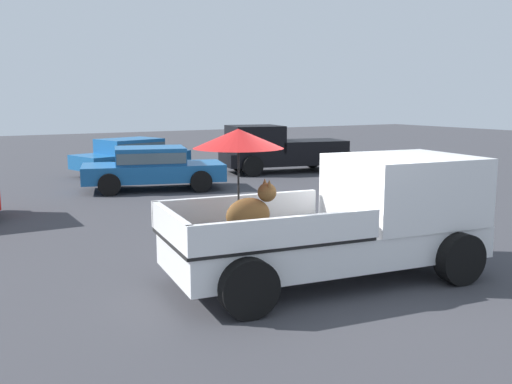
{
  "coord_description": "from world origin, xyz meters",
  "views": [
    {
      "loc": [
        -5.38,
        -6.93,
        2.83
      ],
      "look_at": [
        -0.05,
        2.14,
        1.1
      ],
      "focal_mm": 40.24,
      "sensor_mm": 36.0,
      "label": 1
    }
  ],
  "objects_px": {
    "pickup_truck_main": "(351,216)",
    "parked_sedan_far": "(152,166)",
    "pickup_truck_red": "(279,149)",
    "parked_sedan_near": "(131,154)"
  },
  "relations": [
    {
      "from": "parked_sedan_near",
      "to": "parked_sedan_far",
      "type": "bearing_deg",
      "value": -115.32
    },
    {
      "from": "pickup_truck_main",
      "to": "pickup_truck_red",
      "type": "height_order",
      "value": "pickup_truck_main"
    },
    {
      "from": "pickup_truck_red",
      "to": "parked_sedan_far",
      "type": "height_order",
      "value": "pickup_truck_red"
    },
    {
      "from": "pickup_truck_main",
      "to": "parked_sedan_far",
      "type": "distance_m",
      "value": 10.02
    },
    {
      "from": "parked_sedan_near",
      "to": "pickup_truck_main",
      "type": "bearing_deg",
      "value": -110.47
    },
    {
      "from": "pickup_truck_red",
      "to": "parked_sedan_far",
      "type": "distance_m",
      "value": 5.99
    },
    {
      "from": "pickup_truck_main",
      "to": "parked_sedan_near",
      "type": "bearing_deg",
      "value": 93.05
    },
    {
      "from": "pickup_truck_main",
      "to": "pickup_truck_red",
      "type": "relative_size",
      "value": 1.04
    },
    {
      "from": "pickup_truck_main",
      "to": "parked_sedan_far",
      "type": "height_order",
      "value": "pickup_truck_main"
    },
    {
      "from": "parked_sedan_near",
      "to": "parked_sedan_far",
      "type": "xyz_separation_m",
      "value": [
        -0.63,
        -3.97,
        0.0
      ]
    }
  ]
}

